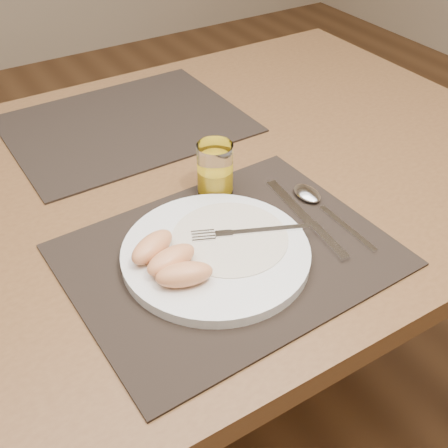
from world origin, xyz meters
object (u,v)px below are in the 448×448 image
at_px(plate, 216,253).
at_px(fork, 240,232).
at_px(placemat_far, 126,124).
at_px(placemat_near, 229,255).
at_px(spoon, 313,198).
at_px(knife, 312,224).
at_px(juice_glass, 215,172).
at_px(table, 171,219).

distance_m(plate, fork, 0.05).
relative_size(placemat_far, fork, 2.70).
relative_size(placemat_near, plate, 1.67).
bearing_deg(spoon, plate, -170.39).
xyz_separation_m(placemat_near, knife, (0.14, -0.01, 0.00)).
bearing_deg(fork, placemat_near, -153.49).
bearing_deg(knife, plate, 174.85).
distance_m(plate, juice_glass, 0.17).
bearing_deg(plate, placemat_near, -10.21).
xyz_separation_m(placemat_far, juice_glass, (0.03, -0.30, 0.04)).
distance_m(table, spoon, 0.27).
bearing_deg(spoon, table, 133.18).
bearing_deg(plate, knife, -5.15).
distance_m(table, knife, 0.28).
height_order(placemat_far, plate, plate).
bearing_deg(plate, juice_glass, 59.16).
height_order(placemat_near, plate, plate).
bearing_deg(placemat_near, placemat_far, 85.56).
relative_size(placemat_near, spoon, 2.35).
distance_m(placemat_near, knife, 0.14).
relative_size(fork, knife, 0.76).
height_order(knife, juice_glass, juice_glass).
bearing_deg(fork, juice_glass, 74.66).
bearing_deg(table, spoon, -46.82).
distance_m(fork, juice_glass, 0.14).
bearing_deg(placemat_far, spoon, -69.44).
relative_size(placemat_far, spoon, 2.35).
relative_size(plate, knife, 1.23).
xyz_separation_m(table, placemat_near, (-0.01, -0.22, 0.09)).
bearing_deg(fork, plate, -167.57).
bearing_deg(table, placemat_far, 84.83).
height_order(table, juice_glass, juice_glass).
distance_m(placemat_far, juice_glass, 0.30).
xyz_separation_m(placemat_far, knife, (0.11, -0.45, 0.00)).
bearing_deg(spoon, placemat_near, -168.32).
height_order(plate, knife, plate).
xyz_separation_m(table, placemat_far, (0.02, 0.22, 0.09)).
distance_m(fork, spoon, 0.16).
relative_size(table, plate, 5.19).
relative_size(placemat_near, juice_glass, 5.05).
relative_size(spoon, juice_glass, 2.15).
relative_size(fork, spoon, 0.87).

